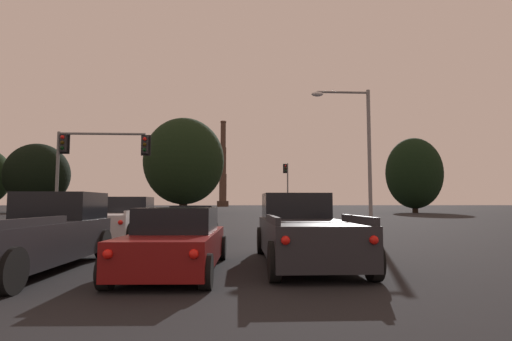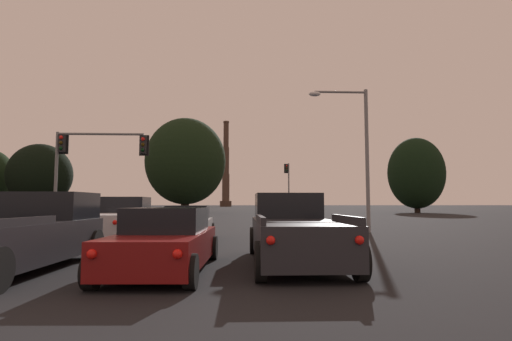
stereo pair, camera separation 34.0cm
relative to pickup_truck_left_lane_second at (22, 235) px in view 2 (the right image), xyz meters
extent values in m
cube|color=#232328|center=(-0.01, -0.32, -0.14)|extent=(2.13, 5.45, 0.88)
cube|color=black|center=(0.03, 1.43, 0.66)|extent=(1.88, 1.84, 0.72)
cube|color=#232328|center=(0.90, -1.73, 0.38)|extent=(0.16, 2.43, 0.16)
cylinder|color=black|center=(-0.93, 1.90, -0.40)|extent=(0.24, 0.81, 0.80)
cylinder|color=black|center=(1.03, 1.85, -0.40)|extent=(0.24, 0.81, 0.80)
cube|color=gray|center=(2.96, 6.86, -0.28)|extent=(1.88, 4.63, 0.70)
cube|color=black|center=(2.96, 7.09, 0.35)|extent=(1.66, 2.23, 0.55)
cylinder|color=black|center=(2.05, 8.75, -0.48)|extent=(0.23, 0.64, 0.64)
cylinder|color=black|center=(3.81, 8.78, -0.48)|extent=(0.23, 0.64, 0.64)
cylinder|color=black|center=(2.11, 4.95, -0.48)|extent=(0.23, 0.64, 0.64)
cylinder|color=black|center=(3.87, 4.98, -0.48)|extent=(0.23, 0.64, 0.64)
sphere|color=red|center=(2.28, 4.53, -0.12)|extent=(0.17, 0.17, 0.17)
sphere|color=red|center=(3.72, 4.56, -0.12)|extent=(0.17, 0.17, 0.17)
cube|color=#232328|center=(6.44, 0.48, -0.14)|extent=(2.05, 5.42, 0.88)
cube|color=black|center=(6.45, 2.23, 0.66)|extent=(1.86, 1.82, 0.72)
cube|color=#232328|center=(5.49, -0.90, 0.38)|extent=(0.12, 2.43, 0.16)
cube|color=#232328|center=(7.37, -0.91, 0.38)|extent=(0.12, 2.43, 0.16)
cylinder|color=black|center=(5.48, 2.69, -0.40)|extent=(0.23, 0.80, 0.80)
cylinder|color=black|center=(7.44, 2.67, -0.40)|extent=(0.23, 0.80, 0.80)
cylinder|color=black|center=(5.44, -1.71, -0.40)|extent=(0.23, 0.80, 0.80)
cylinder|color=black|center=(7.40, -1.73, -0.40)|extent=(0.23, 0.80, 0.80)
sphere|color=red|center=(5.59, -2.23, 0.05)|extent=(0.17, 0.17, 0.17)
sphere|color=red|center=(7.23, -2.25, 0.05)|extent=(0.17, 0.17, 0.17)
cube|color=maroon|center=(3.36, -0.38, -0.28)|extent=(1.99, 4.67, 0.70)
cube|color=black|center=(3.37, -0.15, 0.35)|extent=(1.71, 2.27, 0.55)
cylinder|color=black|center=(2.56, 1.56, -0.48)|extent=(0.25, 0.65, 0.64)
cylinder|color=black|center=(4.32, 1.48, -0.48)|extent=(0.25, 0.65, 0.64)
cylinder|color=black|center=(2.40, -2.24, -0.48)|extent=(0.25, 0.65, 0.64)
cylinder|color=black|center=(4.16, -2.31, -0.48)|extent=(0.25, 0.65, 0.64)
sphere|color=red|center=(2.54, -2.67, -0.12)|extent=(0.17, 0.17, 0.17)
sphere|color=red|center=(3.98, -2.73, -0.12)|extent=(0.17, 0.17, 0.17)
cube|color=silver|center=(-0.17, 7.55, -0.14)|extent=(2.00, 5.40, 0.88)
cube|color=black|center=(-0.17, 9.30, 0.66)|extent=(1.84, 1.80, 0.72)
cube|color=silver|center=(-1.11, 6.16, 0.38)|extent=(0.10, 2.43, 0.16)
cube|color=silver|center=(0.77, 6.16, 0.38)|extent=(0.10, 2.43, 0.16)
cylinder|color=black|center=(-1.15, 9.75, -0.40)|extent=(0.22, 0.80, 0.80)
cylinder|color=black|center=(0.81, 9.75, -0.40)|extent=(0.22, 0.80, 0.80)
cylinder|color=black|center=(-1.15, 5.35, -0.40)|extent=(0.22, 0.80, 0.80)
cylinder|color=black|center=(0.81, 5.35, -0.40)|extent=(0.22, 0.80, 0.80)
sphere|color=red|center=(-0.99, 4.83, 0.05)|extent=(0.17, 0.17, 0.17)
sphere|color=red|center=(0.65, 4.83, 0.05)|extent=(0.17, 0.17, 0.17)
cylinder|color=slate|center=(11.65, 42.42, 2.58)|extent=(0.18, 0.18, 6.77)
cylinder|color=black|center=(11.65, 42.42, -0.75)|extent=(0.40, 0.40, 0.10)
cube|color=black|center=(11.36, 42.42, 5.30)|extent=(0.34, 0.34, 1.04)
cube|color=black|center=(11.36, 42.60, 5.30)|extent=(0.58, 0.03, 1.25)
sphere|color=red|center=(11.36, 42.23, 5.62)|extent=(0.22, 0.22, 0.22)
sphere|color=#352604|center=(11.36, 42.23, 5.30)|extent=(0.22, 0.22, 0.22)
sphere|color=black|center=(11.36, 42.23, 4.98)|extent=(0.22, 0.22, 0.22)
cylinder|color=slate|center=(-5.67, 14.26, 2.06)|extent=(0.18, 0.18, 5.73)
cylinder|color=black|center=(-5.67, 14.26, -0.75)|extent=(0.40, 0.40, 0.10)
cube|color=black|center=(-5.38, 14.26, 4.26)|extent=(0.34, 0.34, 1.04)
cube|color=black|center=(-5.38, 14.44, 4.26)|extent=(0.58, 0.03, 1.25)
sphere|color=red|center=(-5.38, 14.07, 4.58)|extent=(0.22, 0.22, 0.22)
sphere|color=#352604|center=(-5.38, 14.07, 4.26)|extent=(0.22, 0.22, 0.22)
sphere|color=black|center=(-5.38, 14.07, 3.93)|extent=(0.22, 0.22, 0.22)
cylinder|color=slate|center=(-3.16, 14.26, 4.83)|extent=(5.03, 0.14, 0.14)
sphere|color=slate|center=(-5.67, 14.26, 4.83)|extent=(0.18, 0.18, 0.18)
cube|color=black|center=(-0.64, 14.26, 4.19)|extent=(0.34, 0.34, 1.04)
cube|color=black|center=(-0.64, 14.44, 4.19)|extent=(0.58, 0.03, 1.25)
sphere|color=red|center=(-0.64, 14.07, 4.51)|extent=(0.22, 0.22, 0.22)
sphere|color=#352604|center=(-0.64, 14.07, 4.19)|extent=(0.22, 0.22, 0.22)
sphere|color=black|center=(-0.64, 14.07, 3.86)|extent=(0.22, 0.22, 0.22)
cylinder|color=slate|center=(11.95, 11.48, 3.05)|extent=(0.20, 0.20, 7.71)
cylinder|color=slate|center=(10.54, 11.48, 6.76)|extent=(2.81, 0.12, 0.12)
sphere|color=slate|center=(11.95, 11.48, 6.76)|extent=(0.20, 0.20, 0.20)
ellipsoid|color=silver|center=(9.14, 11.48, 6.64)|extent=(0.64, 0.36, 0.26)
cylinder|color=#3C2B22|center=(-0.40, 167.99, 0.45)|extent=(5.18, 5.18, 2.50)
cylinder|color=#473328|center=(-0.40, 167.99, 7.67)|extent=(3.24, 3.24, 11.95)
cylinder|color=#473328|center=(-0.40, 167.99, 19.62)|extent=(2.78, 2.78, 11.95)
cylinder|color=#473328|center=(-0.40, 167.99, 31.57)|extent=(2.33, 2.33, 11.95)
cylinder|color=#4E382C|center=(-0.40, 167.99, 37.20)|extent=(2.61, 2.61, 0.70)
cylinder|color=black|center=(-27.50, 57.22, 0.35)|extent=(1.02, 1.02, 2.30)
ellipsoid|color=black|center=(-27.50, 57.22, 5.34)|extent=(10.18, 9.17, 10.25)
cylinder|color=black|center=(-3.30, 53.54, 0.72)|extent=(1.26, 1.26, 3.04)
ellipsoid|color=black|center=(-3.30, 53.54, 7.37)|extent=(12.62, 11.36, 13.67)
cylinder|color=black|center=(33.64, 53.09, 0.24)|extent=(0.90, 0.90, 2.09)
ellipsoid|color=black|center=(33.64, 53.09, 5.57)|extent=(8.98, 8.08, 11.41)
camera|label=1|loc=(4.65, -9.55, 0.73)|focal=28.00mm
camera|label=2|loc=(4.99, -9.57, 0.73)|focal=28.00mm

